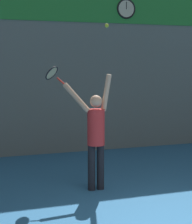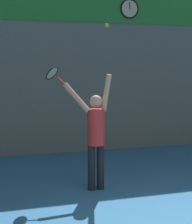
{
  "view_description": "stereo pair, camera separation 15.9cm",
  "coord_description": "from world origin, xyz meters",
  "px_view_note": "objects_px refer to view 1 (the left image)",
  "views": [
    {
      "loc": [
        -2.86,
        -4.0,
        2.2
      ],
      "look_at": [
        -0.6,
        2.55,
        1.38
      ],
      "focal_mm": 65.0,
      "sensor_mm": 36.0,
      "label": 1
    },
    {
      "loc": [
        -2.71,
        -4.05,
        2.2
      ],
      "look_at": [
        -0.6,
        2.55,
        1.38
      ],
      "focal_mm": 65.0,
      "sensor_mm": 36.0,
      "label": 2
    }
  ],
  "objects_px": {
    "scoreboard_clock": "(126,9)",
    "tennis_ball": "(107,26)",
    "tennis_racket": "(52,74)",
    "tennis_player": "(96,132)"
  },
  "relations": [
    {
      "from": "scoreboard_clock",
      "to": "tennis_racket",
      "type": "relative_size",
      "value": 1.34
    },
    {
      "from": "scoreboard_clock",
      "to": "tennis_racket",
      "type": "distance_m",
      "value": 3.95
    },
    {
      "from": "tennis_racket",
      "to": "tennis_ball",
      "type": "height_order",
      "value": "tennis_ball"
    },
    {
      "from": "tennis_racket",
      "to": "scoreboard_clock",
      "type": "bearing_deg",
      "value": 46.02
    },
    {
      "from": "scoreboard_clock",
      "to": "tennis_ball",
      "type": "bearing_deg",
      "value": -118.41
    },
    {
      "from": "scoreboard_clock",
      "to": "tennis_racket",
      "type": "bearing_deg",
      "value": -133.98
    },
    {
      "from": "tennis_player",
      "to": "scoreboard_clock",
      "type": "bearing_deg",
      "value": 58.51
    },
    {
      "from": "scoreboard_clock",
      "to": "tennis_ball",
      "type": "distance_m",
      "value": 3.67
    },
    {
      "from": "tennis_player",
      "to": "tennis_racket",
      "type": "distance_m",
      "value": 1.28
    },
    {
      "from": "scoreboard_clock",
      "to": "tennis_ball",
      "type": "relative_size",
      "value": 7.37
    }
  ]
}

